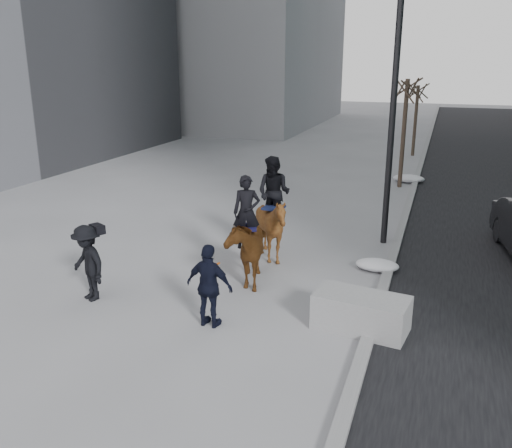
% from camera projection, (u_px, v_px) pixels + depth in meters
% --- Properties ---
extents(ground, '(120.00, 120.00, 0.00)m').
position_uv_depth(ground, '(238.00, 302.00, 12.19)').
color(ground, gray).
rests_on(ground, ground).
extents(curb, '(0.25, 90.00, 0.12)m').
position_uv_depth(curb, '(409.00, 203.00, 20.26)').
color(curb, gray).
rests_on(curb, ground).
extents(planter, '(1.96, 1.18, 0.74)m').
position_uv_depth(planter, '(361.00, 313.00, 10.88)').
color(planter, gray).
rests_on(planter, ground).
extents(tree_near, '(1.20, 1.20, 4.97)m').
position_uv_depth(tree_near, '(404.00, 128.00, 22.39)').
color(tree_near, '#3A2F22').
rests_on(tree_near, ground).
extents(tree_far, '(1.20, 1.20, 4.28)m').
position_uv_depth(tree_far, '(416.00, 117.00, 29.95)').
color(tree_far, '#392F22').
rests_on(tree_far, ground).
extents(mounted_left, '(1.54, 2.22, 2.62)m').
position_uv_depth(mounted_left, '(245.00, 243.00, 13.10)').
color(mounted_left, '#4A290E').
rests_on(mounted_left, ground).
extents(mounted_right, '(1.71, 1.87, 2.82)m').
position_uv_depth(mounted_right, '(272.00, 220.00, 14.42)').
color(mounted_right, '#46200E').
rests_on(mounted_right, ground).
extents(feeder, '(1.07, 0.91, 1.75)m').
position_uv_depth(feeder, '(210.00, 286.00, 10.88)').
color(feeder, black).
rests_on(feeder, ground).
extents(camera_crew, '(1.31, 1.09, 1.75)m').
position_uv_depth(camera_crew, '(88.00, 263.00, 12.10)').
color(camera_crew, black).
rests_on(camera_crew, ground).
extents(lamppost, '(0.25, 1.51, 9.09)m').
position_uv_depth(lamppost, '(396.00, 69.00, 14.59)').
color(lamppost, black).
rests_on(lamppost, ground).
extents(snow_piles, '(1.35, 11.77, 0.34)m').
position_uv_depth(snow_piles, '(401.00, 200.00, 20.36)').
color(snow_piles, silver).
rests_on(snow_piles, ground).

